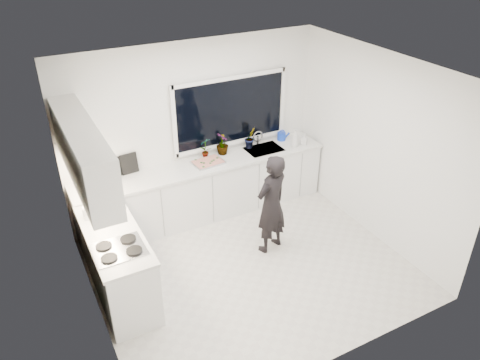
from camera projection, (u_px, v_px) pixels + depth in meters
floor at (250, 267)px, 6.39m from camera, size 4.00×3.50×0.02m
wall_back at (194, 130)px, 7.06m from camera, size 4.00×0.02×2.70m
wall_left at (84, 227)px, 4.89m from camera, size 0.02×3.50×2.70m
wall_right at (377, 148)px, 6.53m from camera, size 0.02×3.50×2.70m
ceiling at (253, 72)px, 5.03m from camera, size 4.00×3.50×0.02m
window at (231, 111)px, 7.17m from camera, size 1.80×0.02×1.00m
base_cabinets_back at (205, 191)px, 7.27m from camera, size 3.92×0.58×0.88m
base_cabinets_left at (118, 265)px, 5.75m from camera, size 0.58×1.60×0.88m
countertop_back at (204, 165)px, 7.04m from camera, size 3.94×0.62×0.04m
countertop_left at (113, 234)px, 5.52m from camera, size 0.62×1.60×0.04m
upper_cabinets at (83, 153)px, 5.27m from camera, size 0.34×2.10×0.70m
sink at (264, 152)px, 7.49m from camera, size 0.58×0.42×0.14m
faucet at (258, 138)px, 7.56m from camera, size 0.03×0.03×0.22m
stovetop at (119, 249)px, 5.23m from camera, size 0.56×0.48×0.03m
person at (271, 204)px, 6.39m from camera, size 0.62×0.50×1.47m
pizza_tray at (208, 163)px, 7.03m from camera, size 0.49×0.38×0.03m
pizza at (208, 162)px, 7.02m from camera, size 0.44×0.34×0.01m
watering_can at (281, 136)px, 7.73m from camera, size 0.18×0.18×0.13m
paper_towel_roll at (110, 174)px, 6.49m from camera, size 0.14×0.14×0.26m
knife_block at (89, 179)px, 6.41m from camera, size 0.16×0.15×0.22m
utensil_crock at (88, 213)px, 5.74m from camera, size 0.15×0.15×0.16m
picture_frame_large at (115, 167)px, 6.63m from camera, size 0.22×0.06×0.28m
picture_frame_small at (129, 164)px, 6.71m from camera, size 0.25×0.04×0.30m
herb_plants at (227, 143)px, 7.27m from camera, size 1.00×0.21×0.34m
soap_bottles at (298, 138)px, 7.50m from camera, size 0.31×0.13×0.30m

